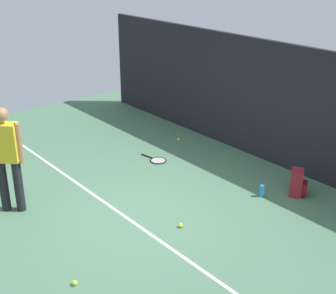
{
  "coord_description": "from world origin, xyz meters",
  "views": [
    {
      "loc": [
        5.17,
        -3.93,
        3.85
      ],
      "look_at": [
        0.0,
        0.4,
        1.0
      ],
      "focal_mm": 50.88,
      "sensor_mm": 36.0,
      "label": 1
    }
  ],
  "objects_px": {
    "tennis_ball_by_fence": "(75,283)",
    "tennis_ball_mid_court": "(179,140)",
    "backpack": "(297,183)",
    "water_bottle": "(262,191)",
    "tennis_racket": "(157,160)",
    "tennis_ball_near_player": "(181,225)",
    "tennis_player": "(6,154)"
  },
  "relations": [
    {
      "from": "tennis_racket",
      "to": "tennis_ball_by_fence",
      "type": "distance_m",
      "value": 3.81
    },
    {
      "from": "tennis_ball_by_fence",
      "to": "tennis_ball_mid_court",
      "type": "distance_m",
      "value": 4.9
    },
    {
      "from": "tennis_racket",
      "to": "water_bottle",
      "type": "relative_size",
      "value": 3.05
    },
    {
      "from": "tennis_racket",
      "to": "tennis_ball_mid_court",
      "type": "relative_size",
      "value": 9.57
    },
    {
      "from": "tennis_player",
      "to": "water_bottle",
      "type": "xyz_separation_m",
      "value": [
        2.24,
        3.34,
        -0.86
      ]
    },
    {
      "from": "tennis_racket",
      "to": "tennis_ball_mid_court",
      "type": "xyz_separation_m",
      "value": [
        -0.49,
        0.98,
        0.02
      ]
    },
    {
      "from": "tennis_ball_near_player",
      "to": "tennis_ball_mid_court",
      "type": "bearing_deg",
      "value": 139.39
    },
    {
      "from": "tennis_ball_near_player",
      "to": "water_bottle",
      "type": "bearing_deg",
      "value": 84.68
    },
    {
      "from": "backpack",
      "to": "water_bottle",
      "type": "relative_size",
      "value": 2.13
    },
    {
      "from": "tennis_player",
      "to": "backpack",
      "type": "bearing_deg",
      "value": 10.48
    },
    {
      "from": "backpack",
      "to": "water_bottle",
      "type": "height_order",
      "value": "backpack"
    },
    {
      "from": "tennis_player",
      "to": "tennis_ball_near_player",
      "type": "xyz_separation_m",
      "value": [
        2.08,
        1.68,
        -0.93
      ]
    },
    {
      "from": "tennis_player",
      "to": "backpack",
      "type": "relative_size",
      "value": 3.86
    },
    {
      "from": "tennis_ball_by_fence",
      "to": "water_bottle",
      "type": "height_order",
      "value": "water_bottle"
    },
    {
      "from": "tennis_ball_by_fence",
      "to": "tennis_ball_mid_court",
      "type": "bearing_deg",
      "value": 123.73
    },
    {
      "from": "tennis_ball_near_player",
      "to": "tennis_ball_by_fence",
      "type": "relative_size",
      "value": 1.0
    },
    {
      "from": "tennis_racket",
      "to": "backpack",
      "type": "distance_m",
      "value": 2.74
    },
    {
      "from": "backpack",
      "to": "tennis_ball_near_player",
      "type": "height_order",
      "value": "backpack"
    },
    {
      "from": "tennis_player",
      "to": "tennis_ball_by_fence",
      "type": "relative_size",
      "value": 25.76
    },
    {
      "from": "tennis_ball_near_player",
      "to": "tennis_ball_mid_court",
      "type": "relative_size",
      "value": 1.0
    },
    {
      "from": "tennis_racket",
      "to": "tennis_ball_by_fence",
      "type": "relative_size",
      "value": 9.57
    },
    {
      "from": "tennis_ball_by_fence",
      "to": "water_bottle",
      "type": "distance_m",
      "value": 3.52
    },
    {
      "from": "water_bottle",
      "to": "tennis_ball_mid_court",
      "type": "bearing_deg",
      "value": 168.63
    },
    {
      "from": "tennis_racket",
      "to": "backpack",
      "type": "bearing_deg",
      "value": 11.73
    },
    {
      "from": "tennis_ball_mid_court",
      "to": "tennis_ball_by_fence",
      "type": "bearing_deg",
      "value": -56.27
    },
    {
      "from": "tennis_racket",
      "to": "water_bottle",
      "type": "xyz_separation_m",
      "value": [
        2.24,
        0.43,
        0.09
      ]
    },
    {
      "from": "tennis_ball_near_player",
      "to": "tennis_ball_by_fence",
      "type": "distance_m",
      "value": 1.87
    },
    {
      "from": "tennis_ball_mid_court",
      "to": "tennis_racket",
      "type": "bearing_deg",
      "value": -63.33
    },
    {
      "from": "tennis_ball_near_player",
      "to": "tennis_ball_mid_court",
      "type": "distance_m",
      "value": 3.39
    },
    {
      "from": "tennis_ball_near_player",
      "to": "tennis_ball_mid_court",
      "type": "height_order",
      "value": "same"
    },
    {
      "from": "tennis_player",
      "to": "water_bottle",
      "type": "height_order",
      "value": "tennis_player"
    },
    {
      "from": "water_bottle",
      "to": "tennis_ball_near_player",
      "type": "bearing_deg",
      "value": -95.32
    }
  ]
}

